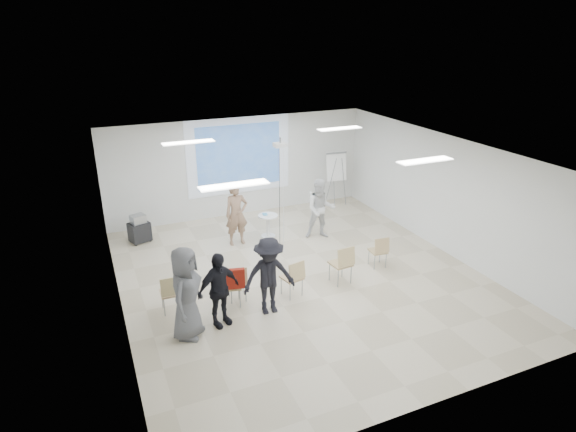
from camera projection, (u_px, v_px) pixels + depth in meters
name	position (u px, v px, depth m)	size (l,w,h in m)	color
floor	(302.00, 279.00, 11.29)	(8.00, 9.00, 0.10)	beige
ceiling	(303.00, 150.00, 10.15)	(8.00, 9.00, 0.10)	white
wall_back	(239.00, 167.00, 14.60)	(8.00, 0.10, 3.00)	silver
wall_left	(111.00, 249.00, 9.22)	(0.10, 9.00, 3.00)	silver
wall_right	(446.00, 194.00, 12.22)	(0.10, 9.00, 3.00)	silver
projection_halo	(239.00, 156.00, 14.41)	(3.20, 0.01, 2.30)	silver
projection_image	(239.00, 156.00, 14.40)	(2.60, 0.01, 1.90)	#3365AF
pedestal_table	(268.00, 224.00, 13.27)	(0.63, 0.63, 0.67)	white
player_left	(236.00, 210.00, 12.67)	(0.70, 0.47, 1.92)	#99765E
player_right	(321.00, 206.00, 13.07)	(0.89, 0.71, 1.85)	white
controller_left	(240.00, 196.00, 12.83)	(0.04, 0.11, 0.04)	silver
controller_right	(311.00, 193.00, 13.10)	(0.04, 0.13, 0.04)	white
chair_far_left	(170.00, 291.00, 9.71)	(0.41, 0.44, 0.85)	tan
chair_left_mid	(231.00, 284.00, 9.92)	(0.50, 0.53, 0.88)	tan
chair_left_inner	(237.00, 281.00, 10.13)	(0.43, 0.46, 0.82)	tan
chair_center	(294.00, 276.00, 10.28)	(0.49, 0.51, 0.86)	tan
chair_right_inner	(343.00, 262.00, 10.79)	(0.48, 0.51, 0.94)	tan
chair_right_far	(379.00, 249.00, 11.56)	(0.42, 0.44, 0.81)	tan
red_jacket	(234.00, 279.00, 9.73)	(0.45, 0.10, 0.43)	maroon
laptop	(237.00, 281.00, 10.23)	(0.30, 0.22, 0.02)	black
audience_left	(218.00, 285.00, 9.19)	(1.03, 0.62, 1.76)	black
audience_mid	(269.00, 271.00, 9.58)	(1.21, 0.66, 1.87)	black
audience_outer	(186.00, 288.00, 8.79)	(1.00, 0.66, 2.04)	#5D5E63
flipchart_easel	(336.00, 167.00, 15.21)	(0.77, 0.59, 1.79)	gray
av_cart	(139.00, 229.00, 12.99)	(0.62, 0.56, 0.78)	black
ceiling_projector	(280.00, 150.00, 11.59)	(0.30, 0.25, 3.00)	white
fluor_panel_nw	(188.00, 142.00, 11.14)	(1.20, 0.30, 0.02)	white
fluor_panel_ne	(340.00, 129.00, 12.62)	(1.20, 0.30, 0.02)	white
fluor_panel_sw	(234.00, 185.00, 8.16)	(1.20, 0.30, 0.02)	white
fluor_panel_se	(425.00, 161.00, 9.64)	(1.20, 0.30, 0.02)	white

